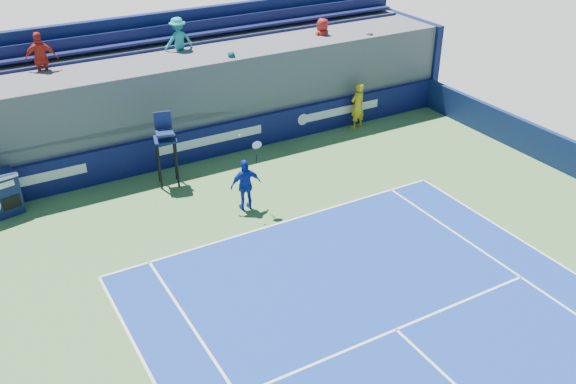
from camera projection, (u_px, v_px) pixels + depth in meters
ball_person at (358, 106)px, 25.02m from camera, size 0.74×0.55×1.85m
back_hoarding at (210, 142)px, 22.84m from camera, size 20.40×0.21×1.20m
umpire_chair at (165, 142)px, 20.61m from camera, size 0.85×0.85×2.48m
tennis_player at (246, 185)px, 19.50m from camera, size 1.01×0.52×2.57m
stadium_seating at (186, 91)px, 23.79m from camera, size 21.00×4.05×4.64m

